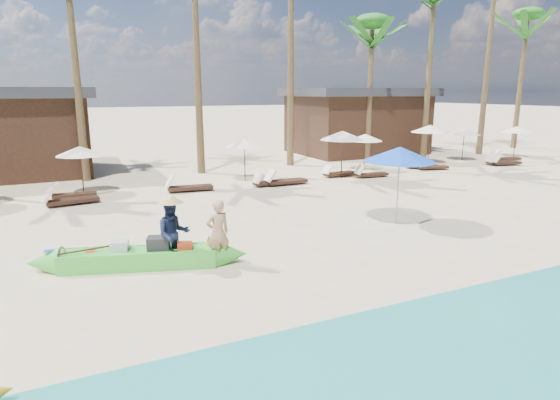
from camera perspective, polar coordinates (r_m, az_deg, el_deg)
name	(u,v)px	position (r m, az deg, el deg)	size (l,w,h in m)	color
ground	(278,273)	(11.01, -0.19, -8.84)	(240.00, 240.00, 0.00)	beige
wet_sand_strip	(431,396)	(7.33, 17.90, -21.78)	(240.00, 4.50, 0.01)	tan
green_canoe	(140,257)	(11.75, -16.72, -6.70)	(5.61, 2.08, 0.73)	green
tourist	(218,233)	(11.33, -7.59, -3.97)	(0.59, 0.39, 1.63)	tan
vendor_green	(173,234)	(11.36, -12.88, -4.08)	(0.80, 0.62, 1.65)	#131C35
blue_umbrella	(400,154)	(15.01, 14.39, 5.42)	(2.27, 2.27, 2.45)	#99999E
lounger_4_right	(71,194)	(20.10, -24.13, 0.71)	(1.74, 0.66, 0.58)	#372116
resort_parasol_5	(80,151)	(20.59, -23.21, 5.51)	(1.90, 1.90, 1.95)	#372116
lounger_5_left	(69,199)	(18.95, -24.38, 0.06)	(1.97, 0.84, 0.65)	#372116
resort_parasol_6	(244,143)	(21.86, -4.36, 6.98)	(1.92, 1.92, 1.98)	#372116
lounger_6_left	(187,186)	(19.99, -11.31, 1.64)	(2.01, 0.84, 0.66)	#372116
lounger_6_right	(268,182)	(20.82, -1.44, 2.26)	(1.74, 0.83, 0.57)	#372116
resort_parasol_7	(342,135)	(22.83, 7.62, 7.81)	(2.20, 2.20, 2.26)	#372116
lounger_7_left	(284,180)	(20.95, 0.46, 2.43)	(1.98, 0.64, 0.67)	#372116
lounger_7_right	(338,173)	(23.21, 7.04, 3.33)	(1.80, 0.65, 0.60)	#372116
resort_parasol_8	(365,137)	(25.27, 10.35, 7.51)	(1.86, 1.86, 1.92)	#372116
lounger_8_left	(370,174)	(23.28, 10.91, 3.19)	(1.71, 0.66, 0.57)	#372116
resort_parasol_9	(430,129)	(28.48, 17.84, 8.29)	(2.17, 2.17, 2.23)	#372116
lounger_9_left	(431,166)	(26.36, 17.90, 3.94)	(1.78, 0.96, 0.58)	#372116
lounger_9_right	(420,165)	(26.64, 16.73, 4.14)	(1.87, 1.10, 0.61)	#372116
resort_parasol_10	(464,131)	(30.53, 21.56, 7.78)	(1.88, 1.88, 1.93)	#372116
lounger_10_left	(505,162)	(29.45, 25.69, 4.19)	(1.80, 0.89, 0.59)	#372116
lounger_10_right	(498,162)	(29.55, 25.05, 4.26)	(1.68, 0.68, 0.56)	#372116
resort_parasol_11	(517,129)	(33.42, 26.88, 7.68)	(1.88, 1.88, 1.94)	#372116
lounger_11_left	(503,158)	(31.05, 25.56, 4.66)	(2.04, 0.91, 0.67)	#372116
palm_6	(372,40)	(29.46, 11.15, 18.63)	(2.08, 2.08, 8.51)	brown
palm_7	(434,7)	(31.40, 18.22, 21.46)	(2.08, 2.08, 11.08)	brown
palm_9	(526,34)	(39.07, 27.80, 17.50)	(2.08, 2.08, 9.82)	brown
pavilion_east	(357,120)	(32.48, 9.31, 9.58)	(8.80, 6.60, 4.30)	#372116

